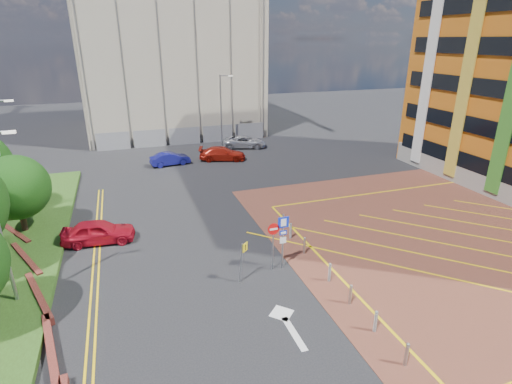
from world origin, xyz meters
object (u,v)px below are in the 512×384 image
lamp_left_far (1,157)px  warning_sign (243,257)px  tree_c (16,187)px  car_red_left (98,232)px  lamp_back (222,108)px  car_silver_back (245,142)px  car_red_back (222,154)px  sign_cluster (279,236)px  car_blue_back (170,159)px

lamp_left_far → warning_sign: lamp_left_far is taller
tree_c → car_red_left: (4.50, -2.68, -2.47)m
lamp_back → car_silver_back: bearing=-38.0°
car_red_back → sign_cluster: bearing=-169.2°
sign_cluster → warning_sign: 2.36m
lamp_left_far → car_red_back: lamp_left_far is taller
lamp_back → car_blue_back: lamp_back is taller
car_red_back → car_silver_back: 5.52m
warning_sign → car_blue_back: (-0.82, 21.78, -0.79)m
car_blue_back → sign_cluster: bearing=-179.5°
car_blue_back → car_red_back: bearing=-97.4°
sign_cluster → car_silver_back: size_ratio=0.66×
lamp_back → sign_cluster: lamp_back is taller
tree_c → car_silver_back: (19.76, 16.30, -2.52)m
tree_c → car_blue_back: (10.75, 12.17, -2.56)m
sign_cluster → lamp_back: bearing=82.0°
tree_c → car_red_back: size_ratio=1.04×
warning_sign → car_silver_back: 27.18m
tree_c → sign_cluster: bearing=-33.2°
lamp_back → car_silver_back: 4.61m
lamp_left_far → lamp_back: bearing=40.9°
sign_cluster → lamp_left_far: bearing=143.2°
lamp_back → car_red_left: bearing=-122.3°
tree_c → car_red_back: tree_c is taller
lamp_back → car_red_back: lamp_back is taller
tree_c → car_silver_back: size_ratio=1.01×
car_blue_back → lamp_left_far: bearing=123.4°
lamp_left_far → warning_sign: 17.36m
tree_c → car_red_back: bearing=37.2°
lamp_left_far → warning_sign: (12.49, -11.61, -3.23)m
lamp_left_far → lamp_back: size_ratio=1.00×
lamp_back → sign_cluster: size_ratio=2.50×
lamp_left_far → lamp_back: 24.46m
lamp_left_far → car_red_back: size_ratio=1.70×
car_blue_back → car_silver_back: (9.01, 4.13, 0.04)m
sign_cluster → car_red_left: sign_cluster is taller
car_red_back → car_silver_back: size_ratio=0.97×
lamp_left_far → car_blue_back: 16.00m
sign_cluster → car_red_back: bearing=83.9°
car_red_left → car_red_back: (11.57, 14.88, -0.04)m
tree_c → sign_cluster: 16.53m
lamp_back → car_red_back: size_ratio=1.70×
tree_c → lamp_back: lamp_back is taller
lamp_left_far → car_blue_back: bearing=41.1°
sign_cluster → car_red_back: 21.37m
sign_cluster → car_blue_back: (-3.04, 21.19, -1.32)m
car_red_left → warning_sign: bearing=-128.9°
lamp_back → car_blue_back: 9.72m
lamp_left_far → car_silver_back: 25.46m
lamp_left_far → car_red_back: bearing=31.0°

